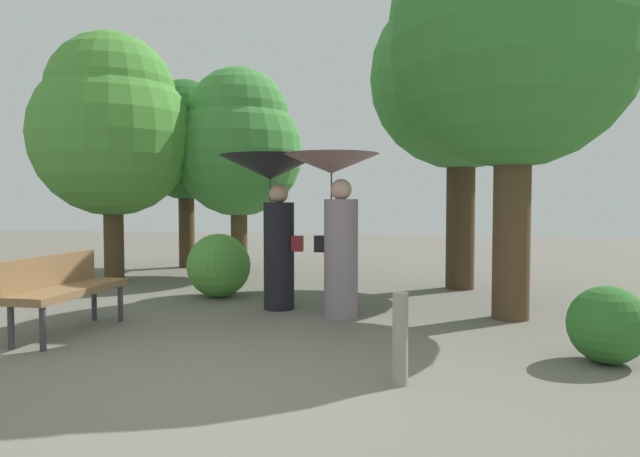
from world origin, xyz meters
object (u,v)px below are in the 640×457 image
Objects in this scene: tree_near_right at (462,59)px; tree_mid_left at (186,141)px; tree_far_back at (112,124)px; person_right at (336,204)px; path_marker_post at (400,339)px; park_bench at (64,286)px; tree_mid_right at (515,20)px; person_left at (273,193)px; tree_near_left at (238,142)px.

tree_near_right reaches higher than tree_mid_left.
tree_far_back is (-0.31, -2.27, 0.08)m from tree_mid_left.
path_marker_post is (0.94, -2.42, -1.01)m from person_right.
tree_far_back reaches higher than tree_mid_left.
tree_mid_right is (4.71, 1.77, 3.00)m from park_bench.
tree_mid_left is 0.75× the size of tree_mid_right.
person_left is 4.08m from tree_far_back.
person_left reaches higher than path_marker_post.
tree_near_left is at bearing -3.32° from park_bench.
tree_near_right is (2.44, 2.24, 2.13)m from person_left.
person_right is at bearing -48.14° from tree_mid_left.
tree_mid_left is 8.80m from path_marker_post.
park_bench is 2.12× the size of path_marker_post.
tree_near_right is (1.55, 2.61, 2.26)m from person_right.
tree_mid_left is at bearing 82.29° from tree_far_back.
tree_near_right is (4.20, 4.06, 3.12)m from park_bench.
park_bench is at bearing 126.21° from person_right.
tree_near_left is 2.03m from tree_mid_left.
park_bench is at bearing -92.99° from tree_near_left.
park_bench is at bearing -159.36° from tree_mid_right.
tree_far_back reaches higher than person_left.
tree_mid_right is (0.51, -2.29, -0.12)m from tree_near_right.
path_marker_post is at bearing -41.37° from tree_far_back.
park_bench is 0.39× the size of tree_near_left.
park_bench is at bearing 164.88° from path_marker_post.
tree_mid_left is (-4.01, 4.48, 1.29)m from person_right.
person_right is 0.51× the size of tree_near_left.
tree_far_back is (-1.67, 3.66, 2.22)m from park_bench.
person_right is at bearing -171.01° from tree_mid_right.
park_bench is (-2.65, -1.45, -0.85)m from person_right.
person_left is 3.57m from tree_mid_right.
tree_mid_right is at bearing 67.81° from path_marker_post.
person_left is 2.72m from park_bench.
park_bench is at bearing -77.05° from tree_mid_left.
tree_mid_left is (-5.56, 1.87, -0.97)m from tree_near_right.
tree_near_left is 0.73× the size of tree_mid_right.
person_right is 0.50× the size of tree_mid_left.
person_left is 3.53m from path_marker_post.
person_left is at bearing 179.11° from tree_mid_right.
person_right is at bearing 111.22° from path_marker_post.
path_marker_post is (-0.61, -5.03, -3.27)m from tree_near_right.
tree_mid_left is at bearing 44.78° from person_left.
person_left reaches higher than person_right.
tree_near_left is (-2.40, 3.26, 1.12)m from person_right.
tree_near_right is at bearing -9.33° from tree_near_left.
tree_near_right reaches higher than park_bench.
person_right is 3.14m from park_bench.
person_right is 0.46× the size of tree_far_back.
person_left is at bearing 123.29° from path_marker_post.
tree_near_left is 0.71× the size of tree_near_right.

